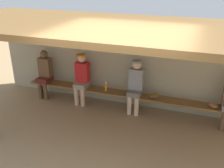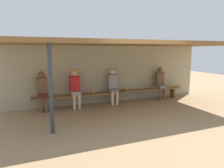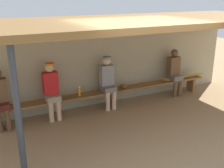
{
  "view_description": "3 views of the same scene",
  "coord_description": "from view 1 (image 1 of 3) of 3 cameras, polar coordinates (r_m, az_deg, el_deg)",
  "views": [
    {
      "loc": [
        1.33,
        -4.07,
        3.27
      ],
      "look_at": [
        -0.58,
        1.32,
        0.77
      ],
      "focal_mm": 41.63,
      "sensor_mm": 36.0,
      "label": 1
    },
    {
      "loc": [
        -2.99,
        -5.57,
        2.03
      ],
      "look_at": [
        -0.28,
        1.12,
        0.84
      ],
      "focal_mm": 32.97,
      "sensor_mm": 36.0,
      "label": 2
    },
    {
      "loc": [
        -2.97,
        -4.43,
        2.83
      ],
      "look_at": [
        -0.19,
        1.06,
        0.8
      ],
      "focal_mm": 44.11,
      "sensor_mm": 36.0,
      "label": 3
    }
  ],
  "objects": [
    {
      "name": "baseball_glove_worn",
      "position": [
        6.36,
        9.29,
        -2.54
      ],
      "size": [
        0.26,
        0.29,
        0.09
      ],
      "primitive_type": "ellipsoid",
      "rotation": [
        0.0,
        0.0,
        1.12
      ],
      "color": "brown",
      "rests_on": "bench"
    },
    {
      "name": "player_with_sunglasses",
      "position": [
        7.33,
        -14.59,
        2.52
      ],
      "size": [
        0.34,
        0.42,
        1.34
      ],
      "color": "#591E19",
      "rests_on": "ground"
    },
    {
      "name": "baseball_glove_dark_brown",
      "position": [
        6.26,
        21.4,
        -4.4
      ],
      "size": [
        0.29,
        0.29,
        0.09
      ],
      "primitive_type": "ellipsoid",
      "rotation": [
        0.0,
        0.0,
        5.58
      ],
      "color": "olive",
      "rests_on": "bench"
    },
    {
      "name": "player_in_blue",
      "position": [
        6.79,
        -6.69,
        1.59
      ],
      "size": [
        0.34,
        0.42,
        1.34
      ],
      "color": "gray",
      "rests_on": "ground"
    },
    {
      "name": "dugout_roof",
      "position": [
        5.06,
        3.98,
        12.0
      ],
      "size": [
        8.0,
        2.8,
        0.12
      ],
      "primitive_type": "cube",
      "color": "brown",
      "rests_on": "back_wall"
    },
    {
      "name": "bench",
      "position": [
        6.46,
        5.58,
        -3.05
      ],
      "size": [
        6.0,
        0.36,
        0.46
      ],
      "color": "brown",
      "rests_on": "ground"
    },
    {
      "name": "water_bottle_blue",
      "position": [
        6.6,
        -1.35,
        -0.58
      ],
      "size": [
        0.06,
        0.06,
        0.23
      ],
      "color": "orange",
      "rests_on": "bench"
    },
    {
      "name": "back_wall",
      "position": [
        6.59,
        6.8,
        4.18
      ],
      "size": [
        8.0,
        0.2,
        2.2
      ],
      "primitive_type": "cube",
      "color": "tan",
      "rests_on": "ground"
    },
    {
      "name": "player_in_red",
      "position": [
        6.32,
        5.2,
        -0.04
      ],
      "size": [
        0.34,
        0.42,
        1.34
      ],
      "color": "slate",
      "rests_on": "ground"
    },
    {
      "name": "ground_plane",
      "position": [
        5.39,
        1.2,
        -13.77
      ],
      "size": [
        24.0,
        24.0,
        0.0
      ],
      "primitive_type": "plane",
      "color": "#9E7F59"
    }
  ]
}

